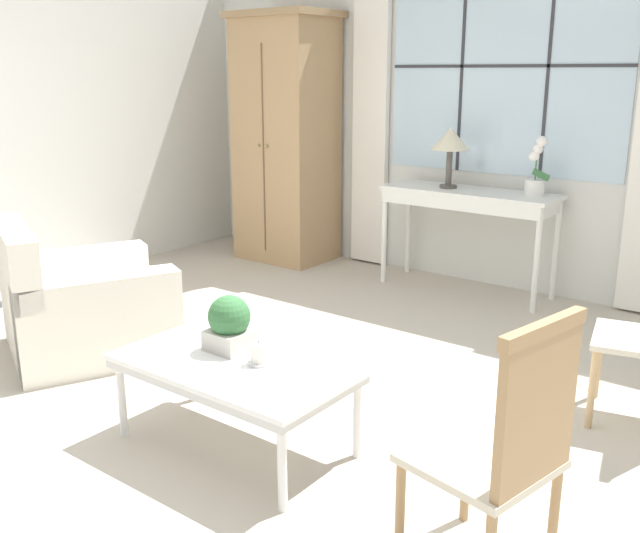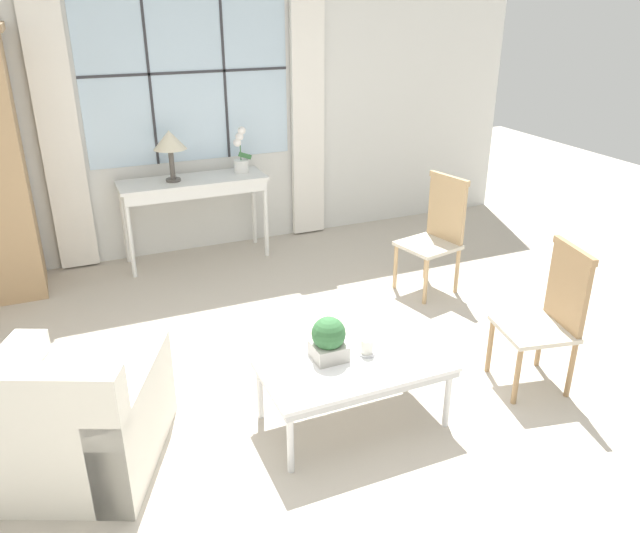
% 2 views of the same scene
% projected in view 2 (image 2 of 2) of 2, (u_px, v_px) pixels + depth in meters
% --- Properties ---
extents(ground_plane, '(14.00, 14.00, 0.00)m').
position_uv_depth(ground_plane, '(312.00, 407.00, 4.00)').
color(ground_plane, '#BCB2A3').
extents(wall_back_windowed, '(7.20, 0.14, 2.80)m').
position_uv_depth(wall_back_windowed, '(190.00, 110.00, 5.97)').
color(wall_back_windowed, silver).
rests_on(wall_back_windowed, ground_plane).
extents(console_table, '(1.38, 0.47, 0.82)m').
position_uv_depth(console_table, '(193.00, 188.00, 5.94)').
color(console_table, white).
rests_on(console_table, ground_plane).
extents(table_lamp, '(0.30, 0.30, 0.47)m').
position_uv_depth(table_lamp, '(170.00, 142.00, 5.69)').
color(table_lamp, '#4C4742').
rests_on(table_lamp, console_table).
extents(potted_orchid, '(0.18, 0.14, 0.44)m').
position_uv_depth(potted_orchid, '(241.00, 155.00, 6.07)').
color(potted_orchid, white).
rests_on(potted_orchid, console_table).
extents(armchair_upholstered, '(1.24, 1.24, 0.84)m').
position_uv_depth(armchair_upholstered, '(68.00, 421.00, 3.42)').
color(armchair_upholstered, silver).
rests_on(armchair_upholstered, ground_plane).
extents(side_chair_wooden, '(0.52, 0.52, 1.02)m').
position_uv_depth(side_chair_wooden, '(437.00, 229.00, 5.40)').
color(side_chair_wooden, beige).
rests_on(side_chair_wooden, ground_plane).
extents(accent_chair_wooden, '(0.52, 0.52, 0.98)m').
position_uv_depth(accent_chair_wooden, '(551.00, 311.00, 4.04)').
color(accent_chair_wooden, beige).
rests_on(accent_chair_wooden, ground_plane).
extents(coffee_table, '(1.11, 0.63, 0.43)m').
position_uv_depth(coffee_table, '(353.00, 368.00, 3.71)').
color(coffee_table, silver).
rests_on(coffee_table, ground_plane).
extents(potted_plant_small, '(0.20, 0.20, 0.27)m').
position_uv_depth(potted_plant_small, '(329.00, 339.00, 3.68)').
color(potted_plant_small, '#BCB7AD').
rests_on(potted_plant_small, coffee_table).
extents(pillar_candle, '(0.11, 0.11, 0.12)m').
position_uv_depth(pillar_candle, '(367.00, 347.00, 3.75)').
color(pillar_candle, silver).
rests_on(pillar_candle, coffee_table).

